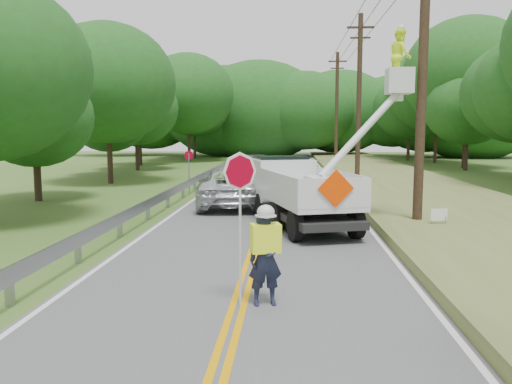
{
  "coord_description": "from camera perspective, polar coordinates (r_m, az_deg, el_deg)",
  "views": [
    {
      "loc": [
        0.91,
        -7.61,
        3.13
      ],
      "look_at": [
        0.0,
        6.0,
        1.5
      ],
      "focal_mm": 36.05,
      "sensor_mm": 36.0,
      "label": 1
    }
  ],
  "objects": [
    {
      "name": "suv_silver",
      "position": [
        21.3,
        -3.1,
        0.49
      ],
      "size": [
        3.29,
        5.81,
        1.53
      ],
      "primitive_type": "imported",
      "rotation": [
        0.0,
        0.0,
        3.28
      ],
      "color": "silver",
      "rests_on": "road"
    },
    {
      "name": "road",
      "position": [
        21.85,
        1.4,
        -1.39
      ],
      "size": [
        7.2,
        96.0,
        0.03
      ],
      "color": "#525254",
      "rests_on": "ground"
    },
    {
      "name": "flagger",
      "position": [
        9.18,
        0.98,
        -6.6
      ],
      "size": [
        1.07,
        0.57,
        2.75
      ],
      "color": "#191E33",
      "rests_on": "road"
    },
    {
      "name": "treeline_horizon",
      "position": [
        63.75,
        5.09,
        8.93
      ],
      "size": [
        56.72,
        14.82,
        12.43
      ],
      "color": "#224D1A",
      "rests_on": "ground"
    },
    {
      "name": "stop_sign_permanent",
      "position": [
        25.62,
        -7.45,
        2.88
      ],
      "size": [
        0.46,
        0.08,
        2.16
      ],
      "color": "gray",
      "rests_on": "ground"
    },
    {
      "name": "yard_sign",
      "position": [
        16.69,
        19.64,
        -2.47
      ],
      "size": [
        0.53,
        0.11,
        0.77
      ],
      "color": "white",
      "rests_on": "ground"
    },
    {
      "name": "tall_grass_verge",
      "position": [
        22.68,
        19.63,
        -1.13
      ],
      "size": [
        7.0,
        96.0,
        0.3
      ],
      "primitive_type": "cube",
      "color": "#57612F",
      "rests_on": "ground"
    },
    {
      "name": "treeline_left",
      "position": [
        39.8,
        -12.45,
        10.26
      ],
      "size": [
        11.06,
        56.92,
        10.88
      ],
      "color": "#332319",
      "rests_on": "ground"
    },
    {
      "name": "bucket_truck",
      "position": [
        17.63,
        5.09,
        1.34
      ],
      "size": [
        5.31,
        6.59,
        6.24
      ],
      "color": "black",
      "rests_on": "road"
    },
    {
      "name": "utility_poles",
      "position": [
        25.05,
        13.48,
        11.53
      ],
      "size": [
        1.6,
        43.3,
        10.0
      ],
      "color": "black",
      "rests_on": "ground"
    },
    {
      "name": "guardrail",
      "position": [
        23.19,
        -8.47,
        0.37
      ],
      "size": [
        0.18,
        48.0,
        0.77
      ],
      "color": "gray",
      "rests_on": "ground"
    },
    {
      "name": "ground",
      "position": [
        8.28,
        -2.87,
        -15.41
      ],
      "size": [
        140.0,
        140.0,
        0.0
      ],
      "primitive_type": "plane",
      "color": "#30571B",
      "rests_on": "ground"
    },
    {
      "name": "suv_darkgrey",
      "position": [
        34.38,
        0.08,
        2.93
      ],
      "size": [
        2.5,
        5.48,
        1.55
      ],
      "primitive_type": "imported",
      "rotation": [
        0.0,
        0.0,
        3.08
      ],
      "color": "#333539",
      "rests_on": "road"
    }
  ]
}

